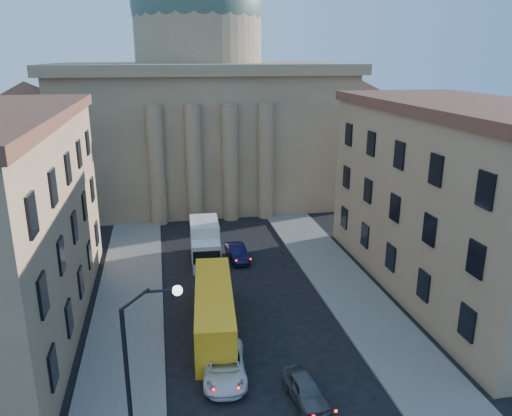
{
  "coord_description": "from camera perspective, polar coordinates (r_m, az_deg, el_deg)",
  "views": [
    {
      "loc": [
        -5.59,
        -10.97,
        17.9
      ],
      "look_at": [
        0.08,
        18.09,
        8.83
      ],
      "focal_mm": 35.0,
      "sensor_mm": 36.0,
      "label": 1
    }
  ],
  "objects": [
    {
      "name": "building_right",
      "position": [
        41.31,
        22.57,
        1.02
      ],
      "size": [
        11.6,
        26.6,
        14.7
      ],
      "color": "#9E7E5D",
      "rests_on": "ground"
    },
    {
      "name": "car_right_distant",
      "position": [
        45.63,
        -2.18,
        -5.11
      ],
      "size": [
        1.8,
        4.38,
        1.41
      ],
      "primitive_type": "imported",
      "rotation": [
        0.0,
        0.0,
        0.07
      ],
      "color": "black",
      "rests_on": "ground"
    },
    {
      "name": "street_lamp",
      "position": [
        22.82,
        -13.21,
        -17.02
      ],
      "size": [
        2.62,
        0.44,
        8.83
      ],
      "color": "black",
      "rests_on": "ground"
    },
    {
      "name": "car_left_mid",
      "position": [
        30.32,
        -3.64,
        -17.49
      ],
      "size": [
        2.91,
        5.46,
        1.46
      ],
      "primitive_type": "imported",
      "rotation": [
        0.0,
        0.0,
        -0.09
      ],
      "color": "silver",
      "rests_on": "ground"
    },
    {
      "name": "car_right_far",
      "position": [
        28.7,
        5.69,
        -19.96
      ],
      "size": [
        2.05,
        4.08,
        1.33
      ],
      "primitive_type": "imported",
      "rotation": [
        0.0,
        0.0,
        0.13
      ],
      "color": "#4C4C51",
      "rests_on": "ground"
    },
    {
      "name": "sidewalk_right",
      "position": [
        36.81,
        13.32,
        -12.42
      ],
      "size": [
        5.0,
        60.0,
        0.15
      ],
      "primitive_type": "cube",
      "color": "#615D59",
      "rests_on": "ground"
    },
    {
      "name": "box_truck",
      "position": [
        45.4,
        -5.84,
        -4.02
      ],
      "size": [
        2.79,
        6.47,
        3.49
      ],
      "rotation": [
        0.0,
        0.0,
        -0.05
      ],
      "color": "silver",
      "rests_on": "ground"
    },
    {
      "name": "city_bus",
      "position": [
        34.24,
        -4.81,
        -11.38
      ],
      "size": [
        3.42,
        10.98,
        3.05
      ],
      "rotation": [
        0.0,
        0.0,
        -0.09
      ],
      "color": "yellow",
      "rests_on": "ground"
    },
    {
      "name": "sidewalk_left",
      "position": [
        34.14,
        -14.77,
        -15.07
      ],
      "size": [
        5.0,
        60.0,
        0.15
      ],
      "primitive_type": "cube",
      "color": "#615D59",
      "rests_on": "ground"
    },
    {
      "name": "church",
      "position": [
        66.94,
        -6.34,
        11.77
      ],
      "size": [
        68.02,
        28.76,
        36.6
      ],
      "color": "#7A654B",
      "rests_on": "ground"
    }
  ]
}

